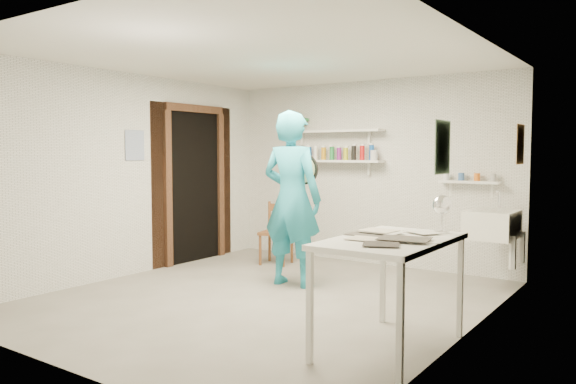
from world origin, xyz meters
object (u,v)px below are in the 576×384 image
Objects in this scene: man at (292,199)px; desk_lamp at (442,205)px; wall_clock at (304,169)px; work_table at (390,294)px; wooden_chair at (276,233)px; belfast_sink at (492,224)px.

desk_lamp is (1.95, -0.76, 0.09)m from man.
wall_clock is 2.43m from work_table.
wooden_chair is 0.66× the size of work_table.
man is (-1.86, -1.07, 0.26)m from belfast_sink.
wall_clock is 2.20× the size of desk_lamp.
desk_lamp is (0.10, -1.83, 0.35)m from belfast_sink.
belfast_sink is 1.74× the size of wall_clock.
wooden_chair is at bearing 149.94° from desk_lamp.
work_table is (-0.11, -2.33, -0.28)m from belfast_sink.
belfast_sink is 2.35m from work_table.
wall_clock is 0.28× the size of work_table.
wooden_chair is at bearing 140.71° from work_table.
desk_lamp reaches higher than work_table.
man is 12.27× the size of desk_lamp.
work_table is at bearing -44.50° from wall_clock.
belfast_sink is 0.31× the size of man.
work_table reaches higher than wooden_chair.
wall_clock reaches higher than desk_lamp.
man reaches higher than work_table.
man is at bearing -59.06° from wooden_chair.
work_table is at bearing -52.69° from wooden_chair.
man is at bearing -98.07° from wall_clock.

